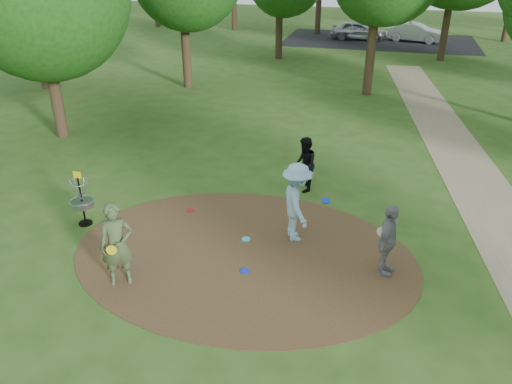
# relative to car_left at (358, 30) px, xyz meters

# --- Properties ---
(ground) EXTENTS (100.00, 100.00, 0.00)m
(ground) POSITION_rel_car_left_xyz_m (-0.33, -30.04, -0.68)
(ground) COLOR #2D5119
(ground) RESTS_ON ground
(dirt_clearing) EXTENTS (8.40, 8.40, 0.02)m
(dirt_clearing) POSITION_rel_car_left_xyz_m (-0.33, -30.04, -0.67)
(dirt_clearing) COLOR #47301C
(dirt_clearing) RESTS_ON ground
(parking_lot) EXTENTS (14.00, 8.00, 0.01)m
(parking_lot) POSITION_rel_car_left_xyz_m (1.67, -0.04, -0.68)
(parking_lot) COLOR black
(parking_lot) RESTS_ON ground
(player_observer_with_disc) EXTENTS (0.85, 0.76, 1.96)m
(player_observer_with_disc) POSITION_rel_car_left_xyz_m (-2.64, -31.80, 0.30)
(player_observer_with_disc) COLOR #465833
(player_observer_with_disc) RESTS_ON ground
(player_throwing_with_disc) EXTENTS (1.47, 1.52, 2.05)m
(player_throwing_with_disc) POSITION_rel_car_left_xyz_m (0.74, -29.00, 0.35)
(player_throwing_with_disc) COLOR #98CAE3
(player_throwing_with_disc) RESTS_ON ground
(player_walking_with_disc) EXTENTS (0.81, 0.94, 1.68)m
(player_walking_with_disc) POSITION_rel_car_left_xyz_m (0.48, -26.23, 0.16)
(player_walking_with_disc) COLOR black
(player_walking_with_disc) RESTS_ON ground
(player_waiting_with_disc) EXTENTS (0.66, 1.09, 1.74)m
(player_waiting_with_disc) POSITION_rel_car_left_xyz_m (2.98, -29.96, 0.19)
(player_waiting_with_disc) COLOR gray
(player_waiting_with_disc) RESTS_ON ground
(disc_ground_cyan) EXTENTS (0.22, 0.22, 0.02)m
(disc_ground_cyan) POSITION_rel_car_left_xyz_m (-0.44, -29.42, -0.65)
(disc_ground_cyan) COLOR #1BD6DE
(disc_ground_cyan) RESTS_ON dirt_clearing
(disc_ground_blue) EXTENTS (0.22, 0.22, 0.02)m
(disc_ground_blue) POSITION_rel_car_left_xyz_m (-0.10, -30.74, -0.65)
(disc_ground_blue) COLOR #0B2FC7
(disc_ground_blue) RESTS_ON dirt_clearing
(disc_ground_red) EXTENTS (0.22, 0.22, 0.02)m
(disc_ground_red) POSITION_rel_car_left_xyz_m (-2.37, -28.38, -0.65)
(disc_ground_red) COLOR #B61219
(disc_ground_red) RESTS_ON dirt_clearing
(car_left) EXTENTS (4.02, 1.66, 1.36)m
(car_left) POSITION_rel_car_left_xyz_m (0.00, 0.00, 0.00)
(car_left) COLOR #A7ACAE
(car_left) RESTS_ON ground
(car_right) EXTENTS (4.27, 2.25, 1.34)m
(car_right) POSITION_rel_car_left_xyz_m (4.21, 0.16, -0.01)
(car_right) COLOR #B8BBC1
(car_right) RESTS_ON ground
(disc_golf_basket) EXTENTS (0.63, 0.63, 1.54)m
(disc_golf_basket) POSITION_rel_car_left_xyz_m (-4.83, -29.74, 0.19)
(disc_golf_basket) COLOR black
(disc_golf_basket) RESTS_ON ground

